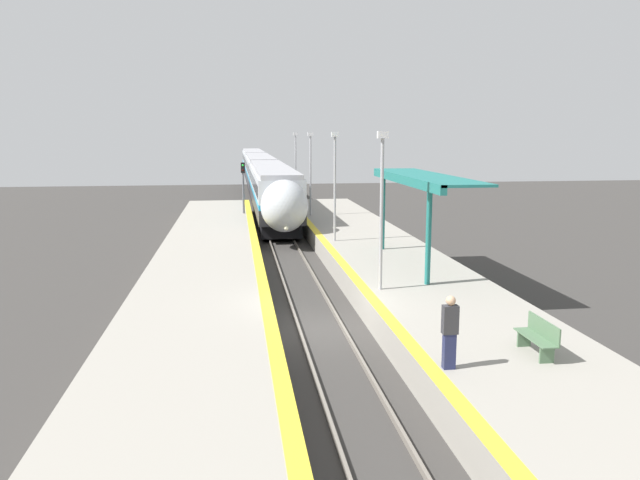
{
  "coord_description": "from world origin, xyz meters",
  "views": [
    {
      "loc": [
        -2.7,
        -19.55,
        6.38
      ],
      "look_at": [
        0.55,
        4.14,
        2.28
      ],
      "focal_mm": 35.0,
      "sensor_mm": 36.0,
      "label": 1
    }
  ],
  "objects": [
    {
      "name": "ground_plane",
      "position": [
        0.0,
        0.0,
        0.0
      ],
      "size": [
        120.0,
        120.0,
        0.0
      ],
      "primitive_type": "plane",
      "color": "#383533"
    },
    {
      "name": "rail_left",
      "position": [
        -0.72,
        0.0,
        0.07
      ],
      "size": [
        0.08,
        90.0,
        0.15
      ],
      "primitive_type": "cube",
      "color": "slate",
      "rests_on": "ground_plane"
    },
    {
      "name": "rail_right",
      "position": [
        0.72,
        0.0,
        0.07
      ],
      "size": [
        0.08,
        90.0,
        0.15
      ],
      "primitive_type": "cube",
      "color": "slate",
      "rests_on": "ground_plane"
    },
    {
      "name": "train",
      "position": [
        0.0,
        46.74,
        2.31
      ],
      "size": [
        2.78,
        67.07,
        4.04
      ],
      "color": "black",
      "rests_on": "ground_plane"
    },
    {
      "name": "platform_right",
      "position": [
        4.12,
        0.0,
        0.48
      ],
      "size": [
        5.12,
        64.0,
        0.96
      ],
      "color": "gray",
      "rests_on": "ground_plane"
    },
    {
      "name": "platform_left",
      "position": [
        -3.97,
        0.0,
        0.48
      ],
      "size": [
        4.81,
        64.0,
        0.96
      ],
      "color": "gray",
      "rests_on": "ground_plane"
    },
    {
      "name": "platform_bench",
      "position": [
        4.68,
        -5.62,
        1.43
      ],
      "size": [
        0.44,
        1.59,
        0.89
      ],
      "color": "#4C6B4C",
      "rests_on": "platform_right"
    },
    {
      "name": "person_waiting",
      "position": [
        2.16,
        -6.23,
        1.87
      ],
      "size": [
        0.36,
        0.23,
        1.75
      ],
      "color": "navy",
      "rests_on": "platform_right"
    },
    {
      "name": "railway_signal",
      "position": [
        -2.12,
        23.35,
        2.7
      ],
      "size": [
        0.28,
        0.28,
        4.43
      ],
      "color": "#59595E",
      "rests_on": "ground_plane"
    },
    {
      "name": "lamppost_near",
      "position": [
        2.3,
        1.33,
        4.1
      ],
      "size": [
        0.36,
        0.2,
        5.5
      ],
      "color": "#9E9EA3",
      "rests_on": "platform_right"
    },
    {
      "name": "lamppost_mid",
      "position": [
        2.3,
        11.48,
        4.1
      ],
      "size": [
        0.36,
        0.2,
        5.5
      ],
      "color": "#9E9EA3",
      "rests_on": "platform_right"
    },
    {
      "name": "lamppost_far",
      "position": [
        2.3,
        21.64,
        4.1
      ],
      "size": [
        0.36,
        0.2,
        5.5
      ],
      "color": "#9E9EA3",
      "rests_on": "platform_right"
    },
    {
      "name": "lamppost_farthest",
      "position": [
        2.3,
        31.8,
        4.1
      ],
      "size": [
        0.36,
        0.2,
        5.5
      ],
      "color": "#9E9EA3",
      "rests_on": "platform_right"
    },
    {
      "name": "station_canopy",
      "position": [
        4.76,
        5.36,
        4.43
      ],
      "size": [
        2.02,
        10.02,
        3.74
      ],
      "color": "#1E6B66",
      "rests_on": "platform_right"
    }
  ]
}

